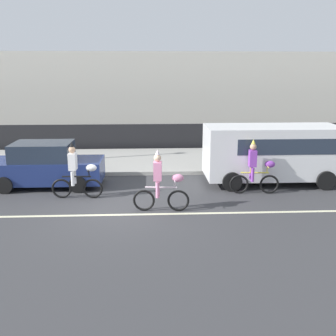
{
  "coord_description": "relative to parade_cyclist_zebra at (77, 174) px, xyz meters",
  "views": [
    {
      "loc": [
        0.95,
        -11.57,
        4.17
      ],
      "look_at": [
        1.57,
        1.2,
        1.0
      ],
      "focal_mm": 42.0,
      "sensor_mm": 36.0,
      "label": 1
    }
  ],
  "objects": [
    {
      "name": "road_centre_line",
      "position": [
        1.46,
        -1.68,
        -0.84
      ],
      "size": [
        36.0,
        0.14,
        0.01
      ],
      "primitive_type": "cube",
      "color": "beige",
      "rests_on": "ground"
    },
    {
      "name": "parade_cyclist_pink",
      "position": [
        2.77,
        -1.39,
        0.0
      ],
      "size": [
        1.72,
        0.5,
        1.92
      ],
      "color": "black",
      "rests_on": "ground"
    },
    {
      "name": "parked_van_white",
      "position": [
        7.11,
        1.52,
        0.44
      ],
      "size": [
        5.0,
        2.22,
        2.18
      ],
      "color": "white",
      "rests_on": "ground"
    },
    {
      "name": "parade_cyclist_zebra",
      "position": [
        0.0,
        0.0,
        0.0
      ],
      "size": [
        1.72,
        0.5,
        1.92
      ],
      "color": "black",
      "rests_on": "ground"
    },
    {
      "name": "parade_cyclist_purple",
      "position": [
        6.06,
        0.21,
        0.0
      ],
      "size": [
        1.72,
        0.5,
        1.92
      ],
      "color": "black",
      "rests_on": "ground"
    },
    {
      "name": "sidewalk_curb",
      "position": [
        1.46,
        5.32,
        -0.77
      ],
      "size": [
        60.0,
        5.0,
        0.15
      ],
      "primitive_type": "cube",
      "color": "#9E9B93",
      "rests_on": "ground"
    },
    {
      "name": "parked_car_navy",
      "position": [
        -1.4,
        1.49,
        -0.06
      ],
      "size": [
        4.1,
        1.92,
        1.64
      ],
      "color": "navy",
      "rests_on": "ground"
    },
    {
      "name": "ground_plane",
      "position": [
        1.46,
        -1.18,
        -0.84
      ],
      "size": [
        80.0,
        80.0,
        0.0
      ],
      "primitive_type": "plane",
      "color": "#38383A"
    },
    {
      "name": "building_backdrop",
      "position": [
        2.16,
        16.82,
        1.84
      ],
      "size": [
        28.0,
        8.0,
        5.36
      ],
      "primitive_type": "cube",
      "color": "beige",
      "rests_on": "ground"
    },
    {
      "name": "fence_line",
      "position": [
        1.46,
        8.22,
        -0.14
      ],
      "size": [
        40.0,
        0.08,
        1.4
      ],
      "primitive_type": "cube",
      "color": "black",
      "rests_on": "ground"
    }
  ]
}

